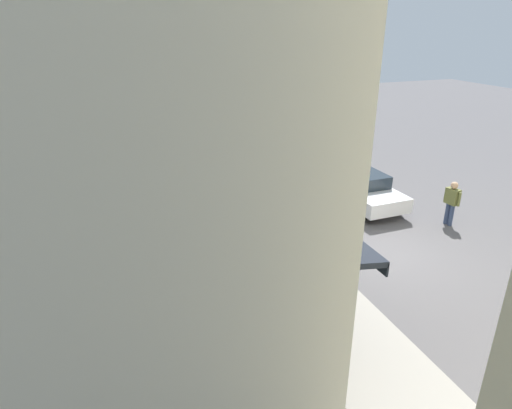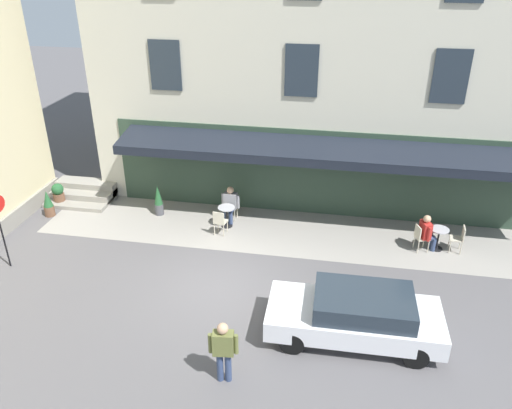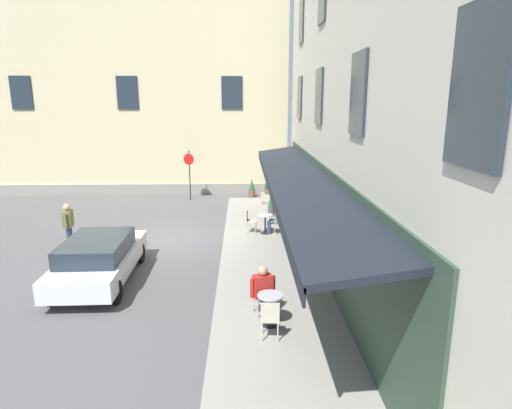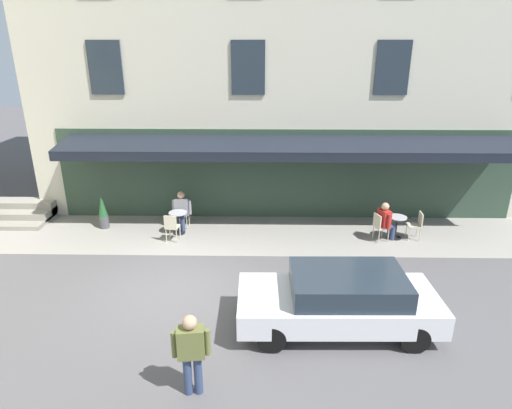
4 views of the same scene
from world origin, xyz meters
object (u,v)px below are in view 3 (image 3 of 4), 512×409
at_px(parked_car_white, 99,258).
at_px(cafe_chair_cream_under_awning, 261,292).
at_px(cafe_table_near_entrance, 270,305).
at_px(cafe_chair_cream_corner_right, 281,220).
at_px(cafe_chair_cream_by_window, 270,316).
at_px(seated_patron_in_red, 264,290).
at_px(seated_companion_in_grey, 276,216).
at_px(cafe_chair_cream_kerbside, 249,219).
at_px(no_parking_sign, 189,166).
at_px(potted_plant_entrance_right, 252,188).
at_px(potted_plant_mid_terrace, 271,203).
at_px(potted_plant_by_steps, 269,189).
at_px(walking_pedestrian_in_olive, 68,223).
at_px(cafe_table_mid_terrace, 265,221).

bearing_deg(parked_car_white, cafe_chair_cream_under_awning, -113.91).
bearing_deg(cafe_table_near_entrance, cafe_chair_cream_corner_right, -7.15).
height_order(cafe_table_near_entrance, cafe_chair_cream_under_awning, cafe_chair_cream_under_awning).
height_order(cafe_chair_cream_by_window, parked_car_white, parked_car_white).
relative_size(cafe_chair_cream_under_awning, cafe_chair_cream_corner_right, 1.00).
bearing_deg(cafe_chair_cream_corner_right, seated_patron_in_red, 171.33).
xyz_separation_m(cafe_table_near_entrance, seated_patron_in_red, (0.40, 0.13, 0.20)).
height_order(seated_companion_in_grey, parked_car_white, parked_car_white).
distance_m(seated_patron_in_red, seated_companion_in_grey, 6.71).
bearing_deg(parked_car_white, cafe_chair_cream_corner_right, -51.62).
height_order(cafe_chair_cream_under_awning, cafe_chair_cream_kerbside, same).
bearing_deg(cafe_chair_cream_corner_right, seated_companion_in_grey, 85.66).
bearing_deg(cafe_chair_cream_corner_right, no_parking_sign, 35.21).
distance_m(seated_companion_in_grey, parked_car_white, 6.99).
distance_m(cafe_chair_cream_by_window, potted_plant_entrance_right, 14.29).
xyz_separation_m(potted_plant_mid_terrace, potted_plant_by_steps, (4.05, -0.11, -0.15)).
bearing_deg(cafe_chair_cream_under_awning, walking_pedestrian_in_olive, 52.94).
bearing_deg(potted_plant_by_steps, cafe_chair_cream_under_awning, 175.75).
xyz_separation_m(seated_companion_in_grey, potted_plant_mid_terrace, (2.68, -0.00, -0.12)).
bearing_deg(cafe_chair_cream_under_awning, potted_plant_by_steps, -4.25).
height_order(seated_companion_in_grey, potted_plant_entrance_right, seated_companion_in_grey).
relative_size(cafe_chair_cream_kerbside, no_parking_sign, 0.35).
distance_m(potted_plant_mid_terrace, parked_car_white, 8.94).
height_order(cafe_table_mid_terrace, potted_plant_by_steps, potted_plant_by_steps).
relative_size(cafe_chair_cream_by_window, potted_plant_mid_terrace, 0.77).
height_order(no_parking_sign, potted_plant_entrance_right, no_parking_sign).
bearing_deg(potted_plant_entrance_right, cafe_table_mid_terrace, -176.62).
xyz_separation_m(cafe_table_mid_terrace, cafe_chair_cream_kerbside, (0.09, 0.63, 0.06)).
height_order(cafe_chair_cream_kerbside, seated_patron_in_red, seated_patron_in_red).
distance_m(cafe_table_mid_terrace, potted_plant_entrance_right, 6.58).
xyz_separation_m(cafe_chair_cream_corner_right, seated_patron_in_red, (-6.64, 1.01, 0.14)).
relative_size(potted_plant_mid_terrace, parked_car_white, 0.27).
xyz_separation_m(cafe_chair_cream_corner_right, walking_pedestrian_in_olive, (-1.53, 7.58, 0.40)).
xyz_separation_m(cafe_table_near_entrance, potted_plant_mid_terrace, (9.74, -0.67, 0.09)).
distance_m(potted_plant_by_steps, parked_car_white, 12.46).
xyz_separation_m(potted_plant_entrance_right, potted_plant_mid_terrace, (-3.92, -0.81, 0.10)).
relative_size(cafe_chair_cream_corner_right, seated_patron_in_red, 0.71).
bearing_deg(seated_companion_in_grey, cafe_chair_cream_under_awning, 172.37).
bearing_deg(no_parking_sign, parked_car_white, 172.80).
distance_m(potted_plant_mid_terrace, potted_plant_by_steps, 4.05).
xyz_separation_m(cafe_chair_cream_kerbside, cafe_chair_cream_corner_right, (-0.14, -1.26, 0.00)).
bearing_deg(cafe_table_near_entrance, no_parking_sign, 14.51).
bearing_deg(cafe_chair_cream_by_window, potted_plant_mid_terrace, -3.95).
bearing_deg(cafe_chair_cream_by_window, potted_plant_entrance_right, 0.37).
bearing_deg(parked_car_white, cafe_table_mid_terrace, -47.94).
height_order(potted_plant_entrance_right, potted_plant_by_steps, potted_plant_entrance_right).
bearing_deg(cafe_chair_cream_by_window, no_parking_sign, 13.70).
distance_m(seated_companion_in_grey, walking_pedestrian_in_olive, 7.53).
relative_size(cafe_table_near_entrance, no_parking_sign, 0.29).
xyz_separation_m(walking_pedestrian_in_olive, potted_plant_mid_terrace, (4.23, -7.37, -0.37)).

